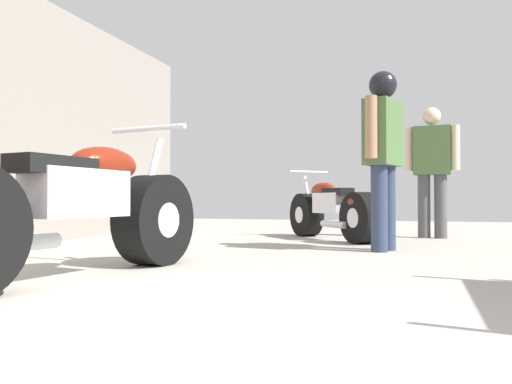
% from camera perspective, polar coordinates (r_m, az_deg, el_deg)
% --- Properties ---
extents(ground_plane, '(16.50, 16.50, 0.00)m').
position_cam_1_polar(ground_plane, '(3.91, 4.50, -7.85)').
color(ground_plane, '#A8A399').
extents(motorcycle_maroon_cruiser, '(0.68, 2.15, 1.00)m').
position_cam_1_polar(motorcycle_maroon_cruiser, '(3.14, -20.17, -1.97)').
color(motorcycle_maroon_cruiser, black).
rests_on(motorcycle_maroon_cruiser, ground_plane).
extents(motorcycle_black_naked, '(1.35, 1.54, 0.86)m').
position_cam_1_polar(motorcycle_black_naked, '(6.06, 8.69, -2.08)').
color(motorcycle_black_naked, black).
rests_on(motorcycle_black_naked, ground_plane).
extents(mechanic_in_blue, '(0.66, 0.27, 1.64)m').
position_cam_1_polar(mechanic_in_blue, '(6.67, 19.36, 3.02)').
color(mechanic_in_blue, '#4C4C4C').
rests_on(mechanic_in_blue, ground_plane).
extents(mechanic_with_helmet, '(0.36, 0.65, 1.67)m').
position_cam_1_polar(mechanic_with_helmet, '(4.83, 14.24, 5.40)').
color(mechanic_with_helmet, '#2D3851').
rests_on(mechanic_with_helmet, ground_plane).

